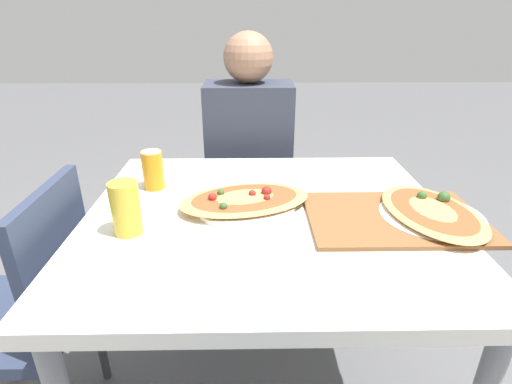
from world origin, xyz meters
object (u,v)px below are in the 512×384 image
at_px(chair_far_seated, 249,187).
at_px(soda_can, 153,170).
at_px(dining_table, 267,237).
at_px(chair_side_left, 29,305).
at_px(drink_glass, 126,208).
at_px(pizza_main, 245,201).
at_px(pizza_second, 432,213).
at_px(person_seated, 249,152).

bearing_deg(chair_far_seated, soda_can, 63.34).
height_order(dining_table, chair_side_left, chair_side_left).
relative_size(chair_far_seated, drink_glass, 6.19).
relative_size(dining_table, chair_far_seated, 1.19).
height_order(chair_far_seated, chair_side_left, same).
distance_m(dining_table, pizza_main, 0.12).
relative_size(chair_far_seated, pizza_second, 2.19).
xyz_separation_m(person_seated, soda_can, (-0.31, -0.50, 0.11)).
bearing_deg(chair_far_seated, pizza_second, 120.97).
xyz_separation_m(soda_can, drink_glass, (-0.01, -0.28, 0.01)).
bearing_deg(pizza_main, soda_can, 154.16).
height_order(soda_can, drink_glass, drink_glass).
height_order(chair_far_seated, pizza_second, chair_far_seated).
height_order(chair_far_seated, drink_glass, drink_glass).
bearing_deg(chair_side_left, drink_glass, -96.52).
distance_m(chair_side_left, pizza_second, 1.19).
height_order(dining_table, person_seated, person_seated).
distance_m(drink_glass, pizza_second, 0.82).
height_order(dining_table, drink_glass, drink_glass).
bearing_deg(dining_table, pizza_second, -5.68).
bearing_deg(chair_far_seated, dining_table, 93.73).
xyz_separation_m(chair_far_seated, drink_glass, (-0.31, -0.89, 0.34)).
distance_m(chair_far_seated, drink_glass, 1.00).
xyz_separation_m(chair_far_seated, pizza_main, (-0.01, -0.75, 0.29)).
distance_m(chair_far_seated, soda_can, 0.76).
height_order(chair_far_seated, soda_can, soda_can).
bearing_deg(chair_far_seated, chair_side_left, 52.62).
xyz_separation_m(dining_table, chair_side_left, (-0.70, -0.06, -0.19)).
bearing_deg(person_seated, chair_far_seated, -90.00).
bearing_deg(pizza_second, chair_far_seated, 120.97).
height_order(dining_table, pizza_second, pizza_second).
bearing_deg(soda_can, chair_side_left, -144.70).
distance_m(chair_side_left, soda_can, 0.54).
bearing_deg(pizza_second, chair_side_left, -179.07).
relative_size(chair_side_left, pizza_second, 2.19).
bearing_deg(soda_can, pizza_main, -25.84).
relative_size(soda_can, drink_glass, 0.90).
xyz_separation_m(pizza_main, pizza_second, (0.51, -0.08, 0.00)).
relative_size(dining_table, drink_glass, 7.36).
distance_m(pizza_main, drink_glass, 0.34).
bearing_deg(dining_table, chair_side_left, -174.85).
xyz_separation_m(person_seated, drink_glass, (-0.31, -0.78, 0.12)).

